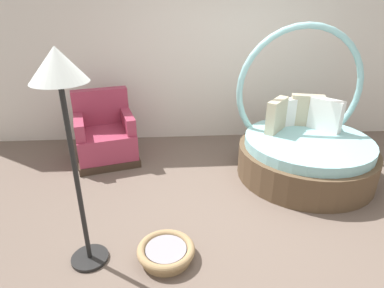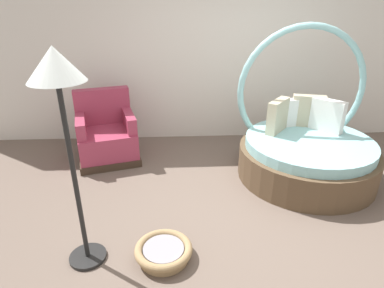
% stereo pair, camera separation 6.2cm
% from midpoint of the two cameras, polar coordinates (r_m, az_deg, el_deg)
% --- Properties ---
extents(ground_plane, '(8.00, 8.00, 0.02)m').
position_cam_midpoint_polar(ground_plane, '(3.59, 8.25, -11.96)').
color(ground_plane, '#66564C').
extents(back_wall, '(8.00, 0.12, 2.78)m').
position_cam_midpoint_polar(back_wall, '(5.09, 4.14, 16.34)').
color(back_wall, silver).
rests_on(back_wall, ground_plane).
extents(round_daybed, '(1.69, 1.69, 1.84)m').
position_cam_midpoint_polar(round_daybed, '(4.36, 18.78, -0.39)').
color(round_daybed, brown).
rests_on(round_daybed, ground_plane).
extents(red_armchair, '(0.98, 0.98, 0.94)m').
position_cam_midpoint_polar(red_armchair, '(4.69, -15.35, 1.29)').
color(red_armchair, '#38281E').
rests_on(red_armchair, ground_plane).
extents(pet_basket, '(0.51, 0.51, 0.13)m').
position_cam_midpoint_polar(pet_basket, '(3.00, -5.20, -18.36)').
color(pet_basket, '#9E7F56').
rests_on(pet_basket, ground_plane).
extents(floor_lamp, '(0.40, 0.40, 1.82)m').
position_cam_midpoint_polar(floor_lamp, '(2.44, -22.69, 8.90)').
color(floor_lamp, black).
rests_on(floor_lamp, ground_plane).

